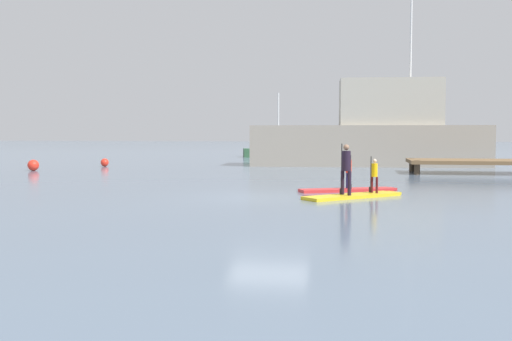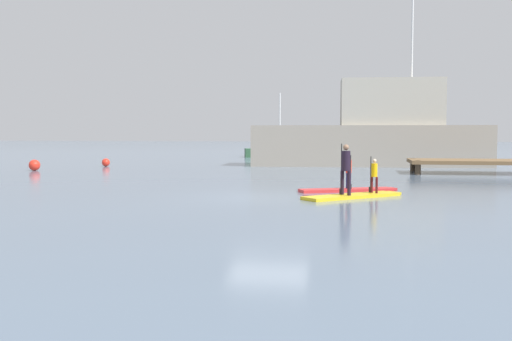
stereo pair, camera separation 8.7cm
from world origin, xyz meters
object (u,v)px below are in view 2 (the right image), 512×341
Objects in this scene: paddleboard_near at (348,190)px; fishing_boat_green_midground at (278,151)px; paddleboard_far at (354,196)px; paddler_adult at (346,166)px; mooring_buoy_mid at (34,165)px; paddler_child_solo at (349,170)px; mooring_buoy_near at (106,162)px; paddler_child_front at (374,174)px; fishing_boat_white_large at (375,134)px.

paddleboard_near is 0.60× the size of fishing_boat_green_midground.
paddler_adult reaches higher than paddleboard_far.
fishing_boat_green_midground reaches higher than mooring_buoy_mid.
paddler_child_solo is 28.83m from fishing_boat_green_midground.
mooring_buoy_near is at bearing 138.41° from paddleboard_near.
paddler_child_front is 1.95× the size of mooring_buoy_mid.
paddleboard_near is at bearing 121.15° from paddler_child_front.
mooring_buoy_near reaches higher than paddleboard_near.
mooring_buoy_mid is (-18.13, -7.74, -1.67)m from fishing_boat_white_large.
fishing_boat_green_midground reaches higher than paddler_child_front.
fishing_boat_green_midground is (-6.04, 30.33, -0.46)m from paddler_adult.
fishing_boat_white_large reaches higher than paddler_child_solo.
paddler_adult reaches higher than mooring_buoy_near.
mooring_buoy_near is (-14.78, 14.90, 0.19)m from paddleboard_far.
fishing_boat_white_large is at bearing 85.01° from paddler_child_solo.
paddler_adult is 1.23m from paddler_child_front.
paddleboard_near is at bearing -77.77° from fishing_boat_green_midground.
paddleboard_far is 0.55× the size of fishing_boat_green_midground.
fishing_boat_green_midground reaches higher than paddler_child_solo.
paddler_child_solo is at bearing 87.89° from paddler_adult.
mooring_buoy_near is at bearing 64.62° from mooring_buoy_mid.
paddler_child_front is at bearing 41.55° from paddler_adult.
paddleboard_near is at bearing -27.06° from mooring_buoy_mid.
paddler_child_front is 17.68m from fishing_boat_white_large.
fishing_boat_white_large is 24.08× the size of mooring_buoy_mid.
mooring_buoy_near is at bearing -168.33° from fishing_boat_white_large.
mooring_buoy_near is (-14.61, 12.96, -0.50)m from paddler_child_solo.
fishing_boat_green_midground is at bearing 101.26° from paddler_adult.
paddleboard_near is 1.73m from paddler_child_front.
fishing_boat_green_midground is at bearing 101.80° from paddleboard_far.
paddler_adult is 0.11× the size of fishing_boat_white_large.
paddler_adult is (-0.07, -2.16, 0.95)m from paddleboard_near.
paddler_child_front is 21.05m from mooring_buoy_near.
paddler_child_solo is 1.00× the size of paddler_child_front.
paddleboard_far is at bearing -45.23° from mooring_buoy_near.
paddler_child_front reaches higher than mooring_buoy_near.
paddler_child_solo is 18.76m from mooring_buoy_mid.
paddleboard_near is 2.93× the size of paddler_child_front.
fishing_boat_green_midground is at bearing 102.25° from paddler_child_solo.
paddleboard_far is at bearing -31.82° from mooring_buoy_mid.
fishing_boat_white_large reaches higher than paddler_adult.
paddleboard_near is at bearing 149.46° from paddler_child_solo.
paddleboard_near is 2.36m from paddler_adult.
fishing_boat_white_large reaches higher than paddleboard_near.
paddleboard_far is 19.87m from mooring_buoy_mid.
fishing_boat_white_large reaches higher than paddleboard_far.
paddler_adult is at bearing -94.65° from fishing_boat_white_large.
mooring_buoy_mid reaches higher than mooring_buoy_near.
mooring_buoy_near is (-16.03, -3.31, -1.72)m from fishing_boat_white_large.
paddler_child_front is at bearing 42.10° from paddleboard_far.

